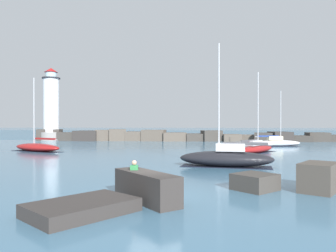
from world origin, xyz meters
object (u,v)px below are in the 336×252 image
sailboat_moored_0 (226,158)px  sailboat_moored_2 (277,143)px  lighthouse (51,109)px  sailboat_moored_1 (255,148)px  sailboat_moored_3 (37,147)px  person_on_rocks (134,177)px

sailboat_moored_0 → sailboat_moored_2: size_ratio=1.16×
lighthouse → sailboat_moored_0: (32.82, -41.16, -6.10)m
sailboat_moored_1 → sailboat_moored_2: (5.76, 12.37, 0.03)m
sailboat_moored_3 → person_on_rocks: sailboat_moored_3 is taller
sailboat_moored_3 → sailboat_moored_2: bearing=19.7°
sailboat_moored_1 → sailboat_moored_2: sailboat_moored_1 is taller
sailboat_moored_3 → person_on_rocks: bearing=-56.2°
lighthouse → sailboat_moored_0: 52.99m
lighthouse → sailboat_moored_3: 30.05m
lighthouse → sailboat_moored_2: size_ratio=1.77×
sailboat_moored_1 → lighthouse: bearing=143.4°
sailboat_moored_0 → sailboat_moored_2: bearing=67.3°
lighthouse → sailboat_moored_1: 47.42m
sailboat_moored_0 → sailboat_moored_3: size_ratio=1.07×
sailboat_moored_2 → sailboat_moored_3: bearing=-160.3°
lighthouse → sailboat_moored_3: (10.18, -27.57, -6.30)m
sailboat_moored_2 → person_on_rocks: (-16.29, -37.35, 0.41)m
sailboat_moored_0 → sailboat_moored_2: (10.68, 25.51, -0.14)m
sailboat_moored_2 → sailboat_moored_3: 35.38m
sailboat_moored_1 → person_on_rocks: size_ratio=5.54×
lighthouse → sailboat_moored_0: bearing=-51.4°
person_on_rocks → sailboat_moored_0: bearing=64.7°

